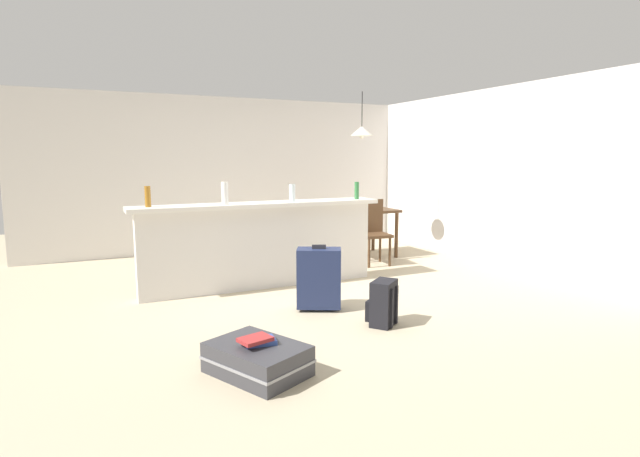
{
  "coord_description": "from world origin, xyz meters",
  "views": [
    {
      "loc": [
        -2.26,
        -5.12,
        1.54
      ],
      "look_at": [
        0.25,
        0.17,
        0.7
      ],
      "focal_mm": 28.06,
      "sensor_mm": 36.0,
      "label": 1
    }
  ],
  "objects_px": {
    "suitcase_flat_charcoal": "(257,359)",
    "bottle_white": "(225,193)",
    "bottle_green": "(357,191)",
    "dining_table": "(358,215)",
    "backpack_black": "(383,304)",
    "book_stack": "(258,340)",
    "suitcase_upright_navy": "(319,278)",
    "bottle_clear": "(292,193)",
    "dining_chair_near_partition": "(373,229)",
    "bottle_amber": "(148,197)",
    "pendant_lamp": "(362,131)"
  },
  "relations": [
    {
      "from": "suitcase_flat_charcoal",
      "to": "bottle_white",
      "type": "bearing_deg",
      "value": 80.54
    },
    {
      "from": "bottle_green",
      "to": "dining_table",
      "type": "relative_size",
      "value": 0.2
    },
    {
      "from": "dining_table",
      "to": "backpack_black",
      "type": "bearing_deg",
      "value": -115.43
    },
    {
      "from": "dining_table",
      "to": "book_stack",
      "type": "distance_m",
      "value": 4.41
    },
    {
      "from": "backpack_black",
      "to": "suitcase_upright_navy",
      "type": "bearing_deg",
      "value": 116.21
    },
    {
      "from": "book_stack",
      "to": "dining_table",
      "type": "bearing_deg",
      "value": 51.17
    },
    {
      "from": "bottle_green",
      "to": "suitcase_upright_navy",
      "type": "bearing_deg",
      "value": -134.49
    },
    {
      "from": "bottle_green",
      "to": "suitcase_flat_charcoal",
      "type": "bearing_deg",
      "value": -132.9
    },
    {
      "from": "bottle_white",
      "to": "dining_table",
      "type": "bearing_deg",
      "value": 27.07
    },
    {
      "from": "bottle_clear",
      "to": "book_stack",
      "type": "relative_size",
      "value": 0.73
    },
    {
      "from": "bottle_white",
      "to": "dining_chair_near_partition",
      "type": "distance_m",
      "value": 2.5
    },
    {
      "from": "book_stack",
      "to": "bottle_amber",
      "type": "bearing_deg",
      "value": 100.86
    },
    {
      "from": "suitcase_flat_charcoal",
      "to": "suitcase_upright_navy",
      "type": "relative_size",
      "value": 1.33
    },
    {
      "from": "book_stack",
      "to": "backpack_black",
      "type": "bearing_deg",
      "value": 20.68
    },
    {
      "from": "bottle_white",
      "to": "bottle_clear",
      "type": "bearing_deg",
      "value": 0.09
    },
    {
      "from": "bottle_amber",
      "to": "dining_table",
      "type": "height_order",
      "value": "bottle_amber"
    },
    {
      "from": "pendant_lamp",
      "to": "suitcase_upright_navy",
      "type": "height_order",
      "value": "pendant_lamp"
    },
    {
      "from": "bottle_green",
      "to": "book_stack",
      "type": "distance_m",
      "value": 3.15
    },
    {
      "from": "backpack_black",
      "to": "pendant_lamp",
      "type": "bearing_deg",
      "value": 63.83
    },
    {
      "from": "suitcase_upright_navy",
      "to": "bottle_green",
      "type": "bearing_deg",
      "value": 45.51
    },
    {
      "from": "bottle_clear",
      "to": "suitcase_flat_charcoal",
      "type": "relative_size",
      "value": 0.23
    },
    {
      "from": "bottle_amber",
      "to": "suitcase_upright_navy",
      "type": "xyz_separation_m",
      "value": [
        1.49,
        -1.12,
        -0.79
      ]
    },
    {
      "from": "bottle_white",
      "to": "suitcase_upright_navy",
      "type": "distance_m",
      "value": 1.46
    },
    {
      "from": "dining_chair_near_partition",
      "to": "pendant_lamp",
      "type": "bearing_deg",
      "value": 81.2
    },
    {
      "from": "bottle_white",
      "to": "dining_chair_near_partition",
      "type": "relative_size",
      "value": 0.27
    },
    {
      "from": "backpack_black",
      "to": "bottle_clear",
      "type": "bearing_deg",
      "value": 97.03
    },
    {
      "from": "bottle_amber",
      "to": "backpack_black",
      "type": "bearing_deg",
      "value": -44.58
    },
    {
      "from": "bottle_clear",
      "to": "backpack_black",
      "type": "height_order",
      "value": "bottle_clear"
    },
    {
      "from": "bottle_amber",
      "to": "suitcase_upright_navy",
      "type": "distance_m",
      "value": 2.02
    },
    {
      "from": "dining_table",
      "to": "suitcase_flat_charcoal",
      "type": "height_order",
      "value": "dining_table"
    },
    {
      "from": "bottle_clear",
      "to": "pendant_lamp",
      "type": "height_order",
      "value": "pendant_lamp"
    },
    {
      "from": "bottle_green",
      "to": "pendant_lamp",
      "type": "bearing_deg",
      "value": 57.61
    },
    {
      "from": "suitcase_upright_navy",
      "to": "book_stack",
      "type": "bearing_deg",
      "value": -131.13
    },
    {
      "from": "bottle_amber",
      "to": "suitcase_flat_charcoal",
      "type": "relative_size",
      "value": 0.25
    },
    {
      "from": "bottle_amber",
      "to": "dining_chair_near_partition",
      "type": "xyz_separation_m",
      "value": [
        3.13,
        0.55,
        -0.61
      ]
    },
    {
      "from": "dining_table",
      "to": "bottle_clear",
      "type": "bearing_deg",
      "value": -142.41
    },
    {
      "from": "dining_chair_near_partition",
      "to": "suitcase_upright_navy",
      "type": "height_order",
      "value": "dining_chair_near_partition"
    },
    {
      "from": "dining_chair_near_partition",
      "to": "suitcase_flat_charcoal",
      "type": "bearing_deg",
      "value": -133.31
    },
    {
      "from": "dining_chair_near_partition",
      "to": "bottle_clear",
      "type": "bearing_deg",
      "value": -156.44
    },
    {
      "from": "backpack_black",
      "to": "dining_table",
      "type": "bearing_deg",
      "value": 64.57
    },
    {
      "from": "book_stack",
      "to": "dining_chair_near_partition",
      "type": "bearing_deg",
      "value": 46.83
    },
    {
      "from": "pendant_lamp",
      "to": "backpack_black",
      "type": "relative_size",
      "value": 1.65
    },
    {
      "from": "dining_chair_near_partition",
      "to": "dining_table",
      "type": "bearing_deg",
      "value": 82.87
    },
    {
      "from": "bottle_green",
      "to": "book_stack",
      "type": "xyz_separation_m",
      "value": [
        -2.05,
        -2.22,
        -0.87
      ]
    },
    {
      "from": "dining_chair_near_partition",
      "to": "book_stack",
      "type": "bearing_deg",
      "value": -133.17
    },
    {
      "from": "bottle_white",
      "to": "suitcase_upright_navy",
      "type": "bearing_deg",
      "value": -55.84
    },
    {
      "from": "pendant_lamp",
      "to": "book_stack",
      "type": "xyz_separation_m",
      "value": [
        -2.76,
        -3.34,
        -1.67
      ]
    },
    {
      "from": "bottle_white",
      "to": "book_stack",
      "type": "relative_size",
      "value": 0.88
    },
    {
      "from": "bottle_green",
      "to": "pendant_lamp",
      "type": "relative_size",
      "value": 0.31
    },
    {
      "from": "bottle_amber",
      "to": "suitcase_flat_charcoal",
      "type": "distance_m",
      "value": 2.55
    }
  ]
}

